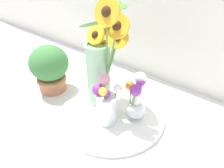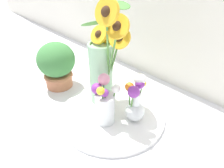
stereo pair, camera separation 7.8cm
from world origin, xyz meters
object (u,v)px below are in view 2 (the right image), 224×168
Objects in this scene: mason_jar_sunflowers at (103,63)px; potted_plant at (57,64)px; vase_bulb_right at (136,101)px; vase_small_center at (105,103)px; serving_tray at (112,114)px.

potted_plant is (-0.25, -0.06, -0.08)m from mason_jar_sunflowers.
vase_small_center is at bearing -131.80° from vase_bulb_right.
serving_tray is 0.13m from vase_bulb_right.
mason_jar_sunflowers is 2.04× the size of potted_plant.
mason_jar_sunflowers reaches higher than potted_plant.
mason_jar_sunflowers is at bearing 12.83° from potted_plant.
mason_jar_sunflowers is 2.33× the size of vase_bulb_right.
vase_small_center is at bearing -3.81° from potted_plant.
vase_bulb_right is at bearing 1.03° from mason_jar_sunflowers.
potted_plant reaches higher than serving_tray.
mason_jar_sunflowers reaches higher than serving_tray.
vase_small_center is (0.09, -0.08, -0.09)m from mason_jar_sunflowers.
serving_tray is 2.26× the size of vase_small_center.
mason_jar_sunflowers is at bearing -178.97° from vase_bulb_right.
vase_bulb_right is 0.88× the size of potted_plant.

